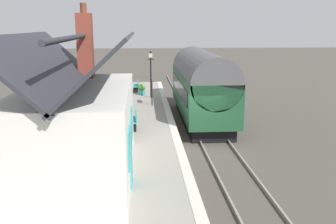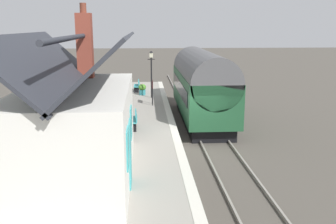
# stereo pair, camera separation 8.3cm
# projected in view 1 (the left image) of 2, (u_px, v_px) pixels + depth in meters

# --- Properties ---
(ground_plane) EXTENTS (160.00, 160.00, 0.00)m
(ground_plane) POSITION_uv_depth(u_px,v_px,m) (198.00, 146.00, 18.39)
(ground_plane) COLOR #4C473F
(platform) EXTENTS (32.00, 6.18, 0.81)m
(platform) POSITION_uv_depth(u_px,v_px,m) (114.00, 140.00, 18.03)
(platform) COLOR gray
(platform) RESTS_ON ground
(platform_edge_coping) EXTENTS (32.00, 0.36, 0.02)m
(platform_edge_coping) POSITION_uv_depth(u_px,v_px,m) (174.00, 130.00, 18.13)
(platform_edge_coping) COLOR beige
(platform_edge_coping) RESTS_ON platform
(rail_near) EXTENTS (52.00, 0.08, 0.14)m
(rail_near) POSITION_uv_depth(u_px,v_px,m) (230.00, 144.00, 18.49)
(rail_near) COLOR gray
(rail_near) RESTS_ON ground
(rail_far) EXTENTS (52.00, 0.08, 0.14)m
(rail_far) POSITION_uv_depth(u_px,v_px,m) (201.00, 144.00, 18.39)
(rail_far) COLOR gray
(rail_far) RESTS_ON ground
(train) EXTENTS (9.82, 2.73, 4.32)m
(train) POSITION_uv_depth(u_px,v_px,m) (202.00, 86.00, 22.63)
(train) COLOR black
(train) RESTS_ON ground
(station_building) EXTENTS (7.57, 3.67, 5.79)m
(station_building) POSITION_uv_depth(u_px,v_px,m) (79.00, 129.00, 12.25)
(station_building) COLOR white
(station_building) RESTS_ON platform
(bench_by_lamp) EXTENTS (1.41, 0.47, 0.88)m
(bench_by_lamp) POSITION_uv_depth(u_px,v_px,m) (134.00, 119.00, 18.33)
(bench_by_lamp) COLOR teal
(bench_by_lamp) RESTS_ON platform
(bench_near_building) EXTENTS (1.40, 0.44, 0.88)m
(bench_near_building) POSITION_uv_depth(u_px,v_px,m) (137.00, 85.00, 28.66)
(bench_near_building) COLOR teal
(bench_near_building) RESTS_ON platform
(planter_edge_far) EXTENTS (0.55, 0.55, 0.88)m
(planter_edge_far) POSITION_uv_depth(u_px,v_px,m) (142.00, 89.00, 27.28)
(planter_edge_far) COLOR teal
(planter_edge_far) RESTS_ON platform
(planter_edge_near) EXTENTS (0.54, 0.54, 0.83)m
(planter_edge_near) POSITION_uv_depth(u_px,v_px,m) (93.00, 110.00, 20.52)
(planter_edge_near) COLOR black
(planter_edge_near) RESTS_ON platform
(planter_corner_building) EXTENTS (0.53, 0.53, 0.73)m
(planter_corner_building) POSITION_uv_depth(u_px,v_px,m) (79.00, 107.00, 21.55)
(planter_corner_building) COLOR gray
(planter_corner_building) RESTS_ON platform
(planter_by_door) EXTENTS (0.57, 0.57, 0.87)m
(planter_by_door) POSITION_uv_depth(u_px,v_px,m) (82.00, 117.00, 19.02)
(planter_by_door) COLOR #9E5138
(planter_by_door) RESTS_ON platform
(lamp_post_platform) EXTENTS (0.32, 0.50, 3.27)m
(lamp_post_platform) POSITION_uv_depth(u_px,v_px,m) (151.00, 65.00, 25.84)
(lamp_post_platform) COLOR black
(lamp_post_platform) RESTS_ON platform
(station_sign_board) EXTENTS (0.96, 0.06, 1.57)m
(station_sign_board) POSITION_uv_depth(u_px,v_px,m) (152.00, 86.00, 23.79)
(station_sign_board) COLOR black
(station_sign_board) RESTS_ON platform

